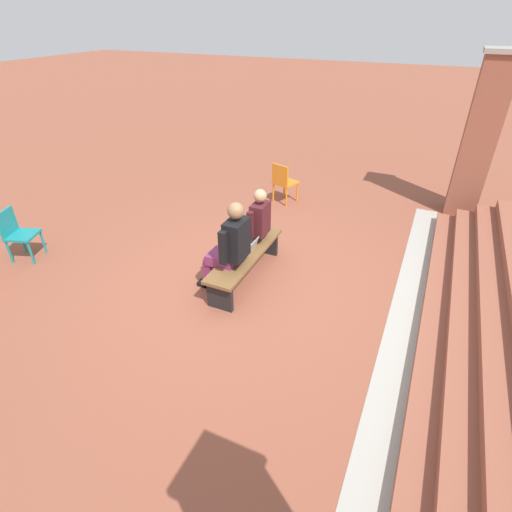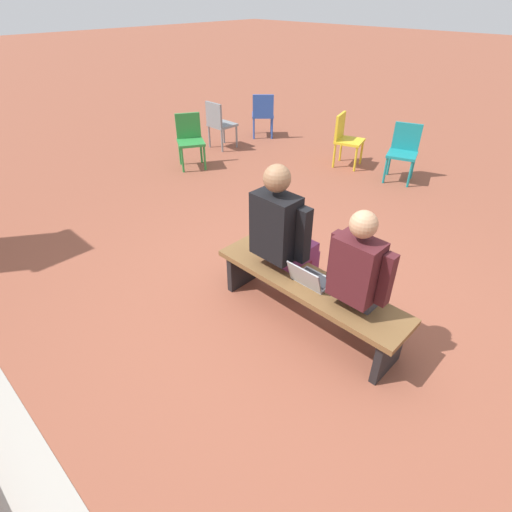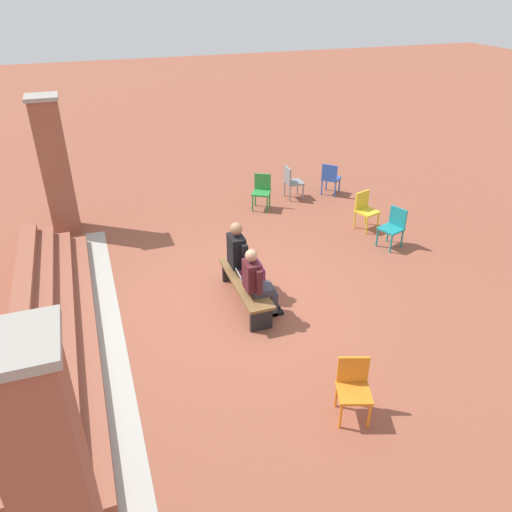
# 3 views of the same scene
# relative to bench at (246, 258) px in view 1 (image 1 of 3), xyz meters

# --- Properties ---
(ground_plane) EXTENTS (60.00, 60.00, 0.00)m
(ground_plane) POSITION_rel_bench_xyz_m (0.15, 0.02, -0.35)
(ground_plane) COLOR brown
(concrete_strip) EXTENTS (7.39, 0.40, 0.01)m
(concrete_strip) POSITION_rel_bench_xyz_m (0.00, 2.32, -0.35)
(concrete_strip) COLOR #A8A399
(concrete_strip) RESTS_ON ground
(brick_steps) EXTENTS (6.59, 1.20, 0.60)m
(brick_steps) POSITION_rel_bench_xyz_m (0.00, 3.27, -0.13)
(brick_steps) COLOR #93513D
(brick_steps) RESTS_ON ground
(brick_pillar_left_of_steps) EXTENTS (0.64, 0.64, 2.96)m
(brick_pillar_left_of_steps) POSITION_rel_bench_xyz_m (-3.94, 2.90, 1.14)
(brick_pillar_left_of_steps) COLOR #93513D
(brick_pillar_left_of_steps) RESTS_ON ground
(bench) EXTENTS (1.80, 0.44, 0.45)m
(bench) POSITION_rel_bench_xyz_m (0.00, 0.00, 0.00)
(bench) COLOR brown
(bench) RESTS_ON ground
(person_student) EXTENTS (0.51, 0.64, 1.29)m
(person_student) POSITION_rel_bench_xyz_m (-0.43, -0.06, 0.34)
(person_student) COLOR #383842
(person_student) RESTS_ON ground
(person_adult) EXTENTS (0.58, 0.73, 1.40)m
(person_adult) POSITION_rel_bench_xyz_m (0.35, -0.07, 0.39)
(person_adult) COLOR #7F2D5B
(person_adult) RESTS_ON ground
(laptop) EXTENTS (0.32, 0.29, 0.21)m
(laptop) POSITION_rel_bench_xyz_m (-0.02, 0.01, 0.15)
(laptop) COLOR #9EA0A5
(laptop) RESTS_ON bench
(plastic_chair_far_left) EXTENTS (0.54, 0.54, 0.84)m
(plastic_chair_far_left) POSITION_rel_bench_xyz_m (0.98, -3.58, 0.13)
(plastic_chair_far_left) COLOR teal
(plastic_chair_far_left) RESTS_ON ground
(plastic_chair_near_bench_right) EXTENTS (0.53, 0.53, 0.84)m
(plastic_chair_near_bench_right) POSITION_rel_bench_xyz_m (-2.85, -0.51, 0.13)
(plastic_chair_near_bench_right) COLOR orange
(plastic_chair_near_bench_right) RESTS_ON ground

